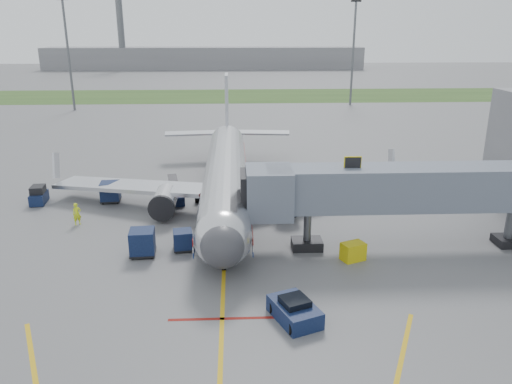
{
  "coord_description": "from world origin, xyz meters",
  "views": [
    {
      "loc": [
        0.81,
        -28.11,
        15.42
      ],
      "look_at": [
        2.45,
        8.63,
        3.2
      ],
      "focal_mm": 35.0,
      "sensor_mm": 36.0,
      "label": 1
    }
  ],
  "objects_px": {
    "baggage_tug": "(39,196)",
    "belt_loader": "(175,196)",
    "ramp_worker": "(77,214)",
    "pushback_tug": "(295,311)",
    "airliner": "(226,175)"
  },
  "relations": [
    {
      "from": "baggage_tug",
      "to": "belt_loader",
      "type": "xyz_separation_m",
      "value": [
        12.41,
        0.08,
        -0.24
      ]
    },
    {
      "from": "ramp_worker",
      "to": "belt_loader",
      "type": "bearing_deg",
      "value": 4.27
    },
    {
      "from": "pushback_tug",
      "to": "ramp_worker",
      "type": "height_order",
      "value": "ramp_worker"
    },
    {
      "from": "airliner",
      "to": "baggage_tug",
      "type": "relative_size",
      "value": 14.34
    },
    {
      "from": "airliner",
      "to": "pushback_tug",
      "type": "height_order",
      "value": "airliner"
    },
    {
      "from": "baggage_tug",
      "to": "pushback_tug",
      "type": "bearing_deg",
      "value": -43.55
    },
    {
      "from": "baggage_tug",
      "to": "belt_loader",
      "type": "bearing_deg",
      "value": 0.39
    },
    {
      "from": "pushback_tug",
      "to": "ramp_worker",
      "type": "bearing_deg",
      "value": 137.6
    },
    {
      "from": "pushback_tug",
      "to": "ramp_worker",
      "type": "distance_m",
      "value": 21.78
    },
    {
      "from": "belt_loader",
      "to": "pushback_tug",
      "type": "bearing_deg",
      "value": -66.62
    },
    {
      "from": "airliner",
      "to": "baggage_tug",
      "type": "height_order",
      "value": "airliner"
    },
    {
      "from": "airliner",
      "to": "pushback_tug",
      "type": "xyz_separation_m",
      "value": [
        4.0,
        -19.49,
        -2.09
      ]
    },
    {
      "from": "pushback_tug",
      "to": "belt_loader",
      "type": "bearing_deg",
      "value": 113.38
    },
    {
      "from": "baggage_tug",
      "to": "belt_loader",
      "type": "relative_size",
      "value": 0.59
    },
    {
      "from": "airliner",
      "to": "belt_loader",
      "type": "bearing_deg",
      "value": 171.62
    }
  ]
}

